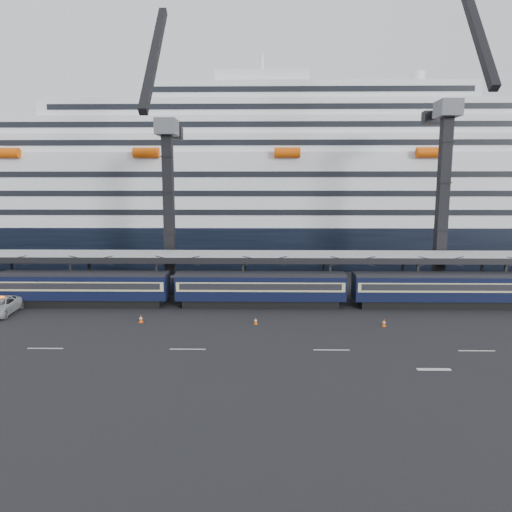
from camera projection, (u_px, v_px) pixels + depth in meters
name	position (u px, v px, depth m)	size (l,w,h in m)	color
ground	(347.00, 335.00, 41.81)	(260.00, 260.00, 0.00)	black
lane_markings	(461.00, 356.00, 36.51)	(111.00, 4.27, 0.02)	beige
train	(290.00, 288.00, 51.45)	(133.05, 3.00, 4.05)	black
canopy	(327.00, 256.00, 54.88)	(130.00, 6.25, 5.53)	#919398
cruise_ship	(299.00, 193.00, 85.49)	(214.09, 28.84, 34.00)	black
crane_dark_near	(168.00, 199.00, 58.75)	(4.50, 17.75, 35.08)	#4C4E54
crane_dark_mid	(445.00, 188.00, 57.00)	(4.50, 18.24, 39.64)	#4C4E54
traffic_cone_c	(141.00, 318.00, 45.63)	(0.41, 0.41, 0.83)	#E45007
traffic_cone_d	(256.00, 321.00, 45.08)	(0.35, 0.35, 0.70)	#E45007
traffic_cone_e	(384.00, 323.00, 44.34)	(0.39, 0.39, 0.77)	#E45007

